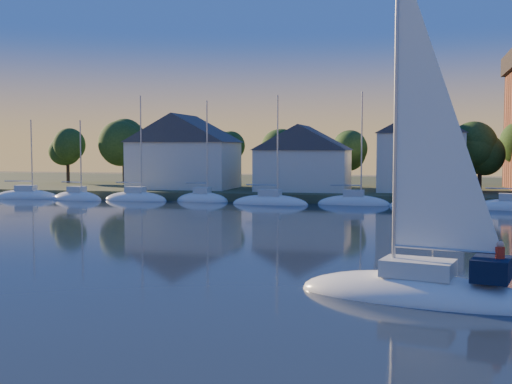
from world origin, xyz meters
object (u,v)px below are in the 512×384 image
(clubhouse_west, at_px, (184,151))
(clubhouse_centre, at_px, (303,157))
(clubhouse_east, at_px, (421,150))
(hero_sailboat, at_px, (421,284))

(clubhouse_west, distance_m, clubhouse_centre, 16.05)
(clubhouse_centre, height_order, clubhouse_east, clubhouse_east)
(hero_sailboat, bearing_deg, clubhouse_centre, -61.81)
(clubhouse_east, bearing_deg, hero_sailboat, -89.92)
(clubhouse_centre, xyz_separation_m, clubhouse_east, (14.00, 2.00, 0.87))
(clubhouse_west, relative_size, hero_sailboat, 0.87)
(clubhouse_east, bearing_deg, clubhouse_centre, -171.87)
(clubhouse_west, xyz_separation_m, clubhouse_east, (30.00, 1.00, 0.07))
(clubhouse_west, bearing_deg, clubhouse_centre, -3.58)
(clubhouse_centre, distance_m, clubhouse_east, 14.17)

